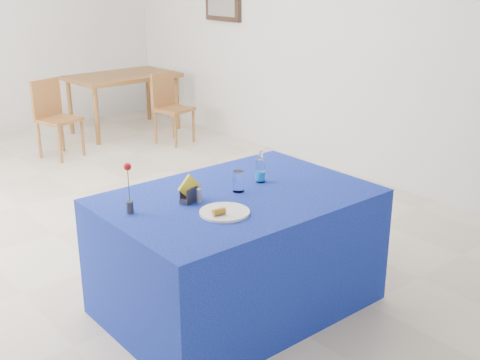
% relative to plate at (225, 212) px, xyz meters
% --- Properties ---
extents(floor, '(7.00, 7.00, 0.00)m').
position_rel_plate_xyz_m(floor, '(0.34, 1.98, -0.77)').
color(floor, beige).
rests_on(floor, ground).
extents(room_shell, '(7.00, 7.00, 7.00)m').
position_rel_plate_xyz_m(room_shell, '(0.34, 1.98, 0.98)').
color(room_shell, silver).
rests_on(room_shell, ground).
extents(plate, '(0.28, 0.28, 0.01)m').
position_rel_plate_xyz_m(plate, '(0.00, 0.00, 0.00)').
color(plate, silver).
rests_on(plate, blue_table).
extents(drinking_glass, '(0.07, 0.07, 0.13)m').
position_rel_plate_xyz_m(drinking_glass, '(0.28, 0.22, 0.06)').
color(drinking_glass, white).
rests_on(drinking_glass, blue_table).
extents(salt_shaker, '(0.03, 0.03, 0.08)m').
position_rel_plate_xyz_m(salt_shaker, '(-0.01, 0.22, 0.04)').
color(salt_shaker, slate).
rests_on(salt_shaker, blue_table).
extents(pepper_shaker, '(0.03, 0.03, 0.08)m').
position_rel_plate_xyz_m(pepper_shaker, '(-0.01, 0.35, 0.04)').
color(pepper_shaker, slate).
rests_on(pepper_shaker, blue_table).
extents(blue_table, '(1.60, 1.10, 0.76)m').
position_rel_plate_xyz_m(blue_table, '(0.24, 0.19, -0.39)').
color(blue_table, navy).
rests_on(blue_table, floor).
extents(water_bottle, '(0.06, 0.06, 0.21)m').
position_rel_plate_xyz_m(water_bottle, '(0.50, 0.27, 0.06)').
color(water_bottle, white).
rests_on(water_bottle, blue_table).
extents(napkin_holder, '(0.15, 0.10, 0.17)m').
position_rel_plate_xyz_m(napkin_holder, '(-0.04, 0.27, 0.04)').
color(napkin_holder, '#3B3C41').
rests_on(napkin_holder, blue_table).
extents(rose_vase, '(0.04, 0.04, 0.29)m').
position_rel_plate_xyz_m(rose_vase, '(-0.40, 0.34, 0.13)').
color(rose_vase, '#29292F').
rests_on(rose_vase, blue_table).
extents(oak_table, '(1.37, 0.90, 0.76)m').
position_rel_plate_xyz_m(oak_table, '(1.89, 4.55, -0.09)').
color(oak_table, brown).
rests_on(oak_table, floor).
extents(chair_bg_left, '(0.50, 0.50, 0.88)m').
position_rel_plate_xyz_m(chair_bg_left, '(0.72, 4.05, -0.26)').
color(chair_bg_left, '#965D2B').
rests_on(chair_bg_left, floor).
extents(chair_bg_right, '(0.46, 0.46, 0.86)m').
position_rel_plate_xyz_m(chair_bg_right, '(2.06, 3.72, -0.27)').
color(chair_bg_right, '#965D2B').
rests_on(chair_bg_right, floor).
extents(banana_pieces, '(0.08, 0.05, 0.04)m').
position_rel_plate_xyz_m(banana_pieces, '(-0.06, -0.02, 0.03)').
color(banana_pieces, gold).
rests_on(banana_pieces, plate).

